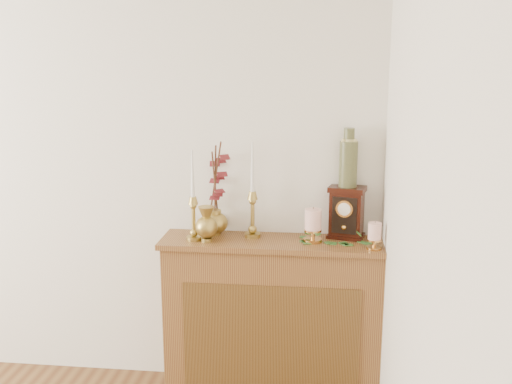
# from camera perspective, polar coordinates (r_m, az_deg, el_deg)

# --- Properties ---
(console_shelf) EXTENTS (1.24, 0.34, 0.93)m
(console_shelf) POSITION_cam_1_polar(r_m,az_deg,el_deg) (3.48, 1.57, -12.36)
(console_shelf) COLOR brown
(console_shelf) RESTS_ON ground
(candlestick_left) EXTENTS (0.08, 0.08, 0.50)m
(candlestick_left) POSITION_cam_1_polar(r_m,az_deg,el_deg) (3.27, -5.99, -1.83)
(candlestick_left) COLOR #A58B42
(candlestick_left) RESTS_ON console_shelf
(candlestick_center) EXTENTS (0.09, 0.09, 0.53)m
(candlestick_center) POSITION_cam_1_polar(r_m,az_deg,el_deg) (3.31, -0.33, -1.41)
(candlestick_center) COLOR #A58B42
(candlestick_center) RESTS_ON console_shelf
(bud_vase) EXTENTS (0.12, 0.12, 0.20)m
(bud_vase) POSITION_cam_1_polar(r_m,az_deg,el_deg) (3.25, -4.73, -3.11)
(bud_vase) COLOR #A58B42
(bud_vase) RESTS_ON console_shelf
(ginger_jar) EXTENTS (0.21, 0.24, 0.54)m
(ginger_jar) POSITION_cam_1_polar(r_m,az_deg,el_deg) (3.38, -3.66, 0.05)
(ginger_jar) COLOR #A58B42
(ginger_jar) RESTS_ON console_shelf
(pillar_candle_left) EXTENTS (0.10, 0.10, 0.20)m
(pillar_candle_left) POSITION_cam_1_polar(r_m,az_deg,el_deg) (3.25, 5.45, -3.02)
(pillar_candle_left) COLOR #C88E46
(pillar_candle_left) RESTS_ON console_shelf
(pillar_candle_right) EXTENTS (0.08, 0.08, 0.15)m
(pillar_candle_right) POSITION_cam_1_polar(r_m,az_deg,el_deg) (3.19, 11.23, -4.00)
(pillar_candle_right) COLOR #C88E46
(pillar_candle_right) RESTS_ON console_shelf
(ivy_garland) EXTENTS (0.41, 0.17, 0.07)m
(ivy_garland) POSITION_cam_1_polar(r_m,az_deg,el_deg) (3.30, 7.44, -4.49)
(ivy_garland) COLOR #356526
(ivy_garland) RESTS_ON console_shelf
(mantel_clock) EXTENTS (0.22, 0.18, 0.29)m
(mantel_clock) POSITION_cam_1_polar(r_m,az_deg,el_deg) (3.34, 8.61, -1.97)
(mantel_clock) COLOR black
(mantel_clock) RESTS_ON console_shelf
(ceramic_vase) EXTENTS (0.10, 0.10, 0.32)m
(ceramic_vase) POSITION_cam_1_polar(r_m,az_deg,el_deg) (3.28, 8.79, 2.97)
(ceramic_vase) COLOR #183127
(ceramic_vase) RESTS_ON mantel_clock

